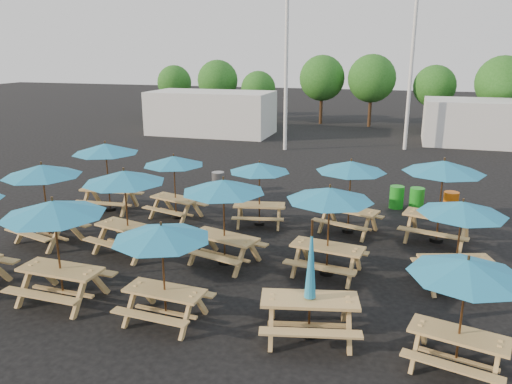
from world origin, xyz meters
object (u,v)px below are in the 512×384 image
(picnic_unit_10, at_px, (330,199))
(picnic_unit_14, at_px, (443,171))
(waste_bin_0, at_px, (218,182))
(picnic_unit_5, at_px, (174,164))
(waste_bin_3, at_px, (451,203))
(picnic_unit_11, at_px, (351,170))
(waste_bin_2, at_px, (417,199))
(picnic_unit_8, at_px, (259,171))
(picnic_unit_1, at_px, (42,175))
(picnic_unit_3, at_px, (54,214))
(picnic_unit_13, at_px, (462,212))
(picnic_unit_9, at_px, (310,290))
(picnic_unit_2, at_px, (106,152))
(waste_bin_1, at_px, (397,197))
(picnic_unit_4, at_px, (124,181))
(picnic_unit_6, at_px, (162,238))
(picnic_unit_12, at_px, (467,274))
(picnic_unit_7, at_px, (223,190))

(picnic_unit_10, relative_size, picnic_unit_14, 0.87)
(waste_bin_0, bearing_deg, picnic_unit_10, -50.02)
(picnic_unit_5, distance_m, waste_bin_0, 3.74)
(picnic_unit_10, relative_size, waste_bin_3, 3.04)
(picnic_unit_11, bearing_deg, waste_bin_2, 71.36)
(picnic_unit_10, height_order, picnic_unit_11, picnic_unit_10)
(picnic_unit_8, distance_m, waste_bin_0, 4.45)
(picnic_unit_1, xyz_separation_m, waste_bin_3, (11.48, 6.06, -1.65))
(waste_bin_2, distance_m, waste_bin_3, 1.12)
(picnic_unit_3, relative_size, picnic_unit_13, 0.95)
(picnic_unit_10, distance_m, waste_bin_3, 6.97)
(picnic_unit_9, xyz_separation_m, picnic_unit_13, (2.93, 3.07, 0.88))
(picnic_unit_2, bearing_deg, waste_bin_1, 13.15)
(picnic_unit_5, bearing_deg, picnic_unit_14, 17.06)
(picnic_unit_4, distance_m, waste_bin_2, 10.10)
(picnic_unit_1, distance_m, picnic_unit_3, 3.96)
(picnic_unit_3, xyz_separation_m, picnic_unit_4, (-0.02, 2.91, -0.01))
(picnic_unit_6, distance_m, picnic_unit_9, 3.11)
(picnic_unit_2, xyz_separation_m, picnic_unit_13, (11.14, -2.85, -0.22))
(waste_bin_3, bearing_deg, picnic_unit_9, -110.21)
(picnic_unit_6, distance_m, picnic_unit_13, 6.79)
(picnic_unit_6, distance_m, picnic_unit_11, 7.09)
(picnic_unit_12, relative_size, waste_bin_0, 2.99)
(picnic_unit_5, distance_m, picnic_unit_12, 10.33)
(picnic_unit_1, bearing_deg, picnic_unit_11, 37.14)
(waste_bin_3, bearing_deg, waste_bin_0, 177.19)
(picnic_unit_5, height_order, picnic_unit_7, picnic_unit_7)
(picnic_unit_6, xyz_separation_m, waste_bin_0, (-2.43, 9.54, -1.46))
(picnic_unit_4, bearing_deg, picnic_unit_11, 44.68)
(picnic_unit_8, distance_m, picnic_unit_14, 5.43)
(picnic_unit_6, height_order, picnic_unit_12, picnic_unit_6)
(picnic_unit_13, relative_size, waste_bin_1, 3.14)
(picnic_unit_12, distance_m, waste_bin_1, 9.58)
(picnic_unit_9, height_order, picnic_unit_11, picnic_unit_9)
(picnic_unit_13, height_order, waste_bin_0, picnic_unit_13)
(picnic_unit_9, distance_m, picnic_unit_14, 6.70)
(picnic_unit_2, xyz_separation_m, picnic_unit_7, (5.43, -3.13, -0.08))
(picnic_unit_1, height_order, picnic_unit_12, picnic_unit_1)
(picnic_unit_14, height_order, waste_bin_2, picnic_unit_14)
(waste_bin_0, bearing_deg, picnic_unit_7, -67.90)
(picnic_unit_8, bearing_deg, picnic_unit_1, -160.74)
(picnic_unit_7, xyz_separation_m, waste_bin_0, (-2.62, 6.45, -1.61))
(picnic_unit_1, xyz_separation_m, picnic_unit_10, (8.15, 0.15, -0.06))
(picnic_unit_8, height_order, picnic_unit_13, picnic_unit_13)
(waste_bin_1, bearing_deg, picnic_unit_1, -146.93)
(waste_bin_2, bearing_deg, picnic_unit_6, -118.72)
(picnic_unit_12, bearing_deg, picnic_unit_10, 144.57)
(picnic_unit_11, distance_m, picnic_unit_12, 6.94)
(picnic_unit_7, bearing_deg, picnic_unit_6, -78.65)
(picnic_unit_10, xyz_separation_m, picnic_unit_14, (2.77, 3.13, 0.15))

